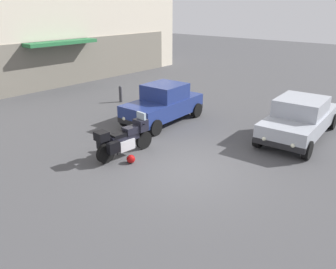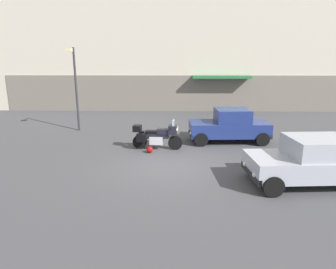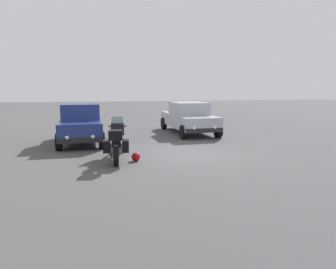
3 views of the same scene
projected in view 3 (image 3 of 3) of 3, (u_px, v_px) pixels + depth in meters
The scene contains 5 objects.
ground_plane at pixel (180, 154), 11.39m from camera, with size 80.00×80.00×0.00m, color #424244.
motorcycle at pixel (117, 141), 10.34m from camera, with size 2.26×0.80×1.36m.
helmet at pixel (136, 157), 10.26m from camera, with size 0.28×0.28×0.28m, color #990C0C.
car_hatchback_near at pixel (81, 124), 13.47m from camera, with size 3.93×1.94×1.64m.
car_sedan_far at pixel (189, 118), 16.32m from camera, with size 4.66×2.18×1.56m.
Camera 3 is at (-10.87, 2.53, 2.37)m, focal length 34.51 mm.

